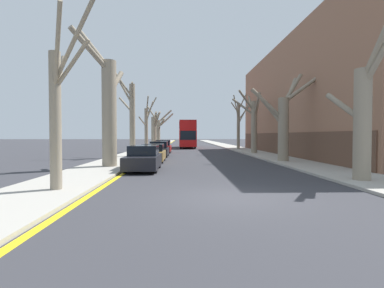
# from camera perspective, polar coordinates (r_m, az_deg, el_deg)

# --- Properties ---
(ground_plane) EXTENTS (300.00, 300.00, 0.00)m
(ground_plane) POSITION_cam_1_polar(r_m,az_deg,el_deg) (10.00, 7.72, -10.12)
(ground_plane) COLOR #333338
(sidewalk_left) EXTENTS (3.26, 120.00, 0.12)m
(sidewalk_left) POSITION_cam_1_polar(r_m,az_deg,el_deg) (59.90, -6.54, -0.23)
(sidewalk_left) COLOR #A39E93
(sidewalk_left) RESTS_ON ground
(sidewalk_right) EXTENTS (3.26, 120.00, 0.12)m
(sidewalk_right) POSITION_cam_1_polar(r_m,az_deg,el_deg) (60.25, 6.06, -0.22)
(sidewalk_right) COLOR #A39E93
(sidewalk_right) RESTS_ON ground
(building_facade_right) EXTENTS (10.08, 32.22, 11.43)m
(building_facade_right) POSITION_cam_1_polar(r_m,az_deg,el_deg) (34.18, 24.18, 7.68)
(building_facade_right) COLOR #93664C
(building_facade_right) RESTS_ON ground
(kerb_line_stripe) EXTENTS (0.24, 120.00, 0.01)m
(kerb_line_stripe) POSITION_cam_1_polar(r_m,az_deg,el_deg) (59.77, -4.81, -0.28)
(kerb_line_stripe) COLOR yellow
(kerb_line_stripe) RESTS_ON ground
(street_tree_left_0) EXTENTS (2.70, 3.28, 6.28)m
(street_tree_left_0) POSITION_cam_1_polar(r_m,az_deg,el_deg) (11.61, -24.27, 6.30)
(street_tree_left_0) COLOR gray
(street_tree_left_0) RESTS_ON ground
(street_tree_left_1) EXTENTS (2.44, 4.10, 8.40)m
(street_tree_left_1) POSITION_cam_1_polar(r_m,az_deg,el_deg) (19.37, -15.72, 6.72)
(street_tree_left_1) COLOR gray
(street_tree_left_1) RESTS_ON ground
(street_tree_left_2) EXTENTS (2.38, 3.33, 8.43)m
(street_tree_left_2) POSITION_cam_1_polar(r_m,az_deg,el_deg) (28.12, -11.49, 5.21)
(street_tree_left_2) COLOR gray
(street_tree_left_2) RESTS_ON ground
(street_tree_left_3) EXTENTS (2.06, 2.60, 6.77)m
(street_tree_left_3) POSITION_cam_1_polar(r_m,az_deg,el_deg) (37.03, -8.64, 3.32)
(street_tree_left_3) COLOR gray
(street_tree_left_3) RESTS_ON ground
(street_tree_left_4) EXTENTS (1.61, 3.09, 5.56)m
(street_tree_left_4) POSITION_cam_1_polar(r_m,az_deg,el_deg) (45.65, -7.21, 2.58)
(street_tree_left_4) COLOR gray
(street_tree_left_4) RESTS_ON ground
(street_tree_left_5) EXTENTS (4.98, 3.63, 7.44)m
(street_tree_left_5) POSITION_cam_1_polar(r_m,az_deg,el_deg) (54.48, -6.36, 2.77)
(street_tree_left_5) COLOR gray
(street_tree_left_5) RESTS_ON ground
(street_tree_right_0) EXTENTS (1.26, 3.21, 6.24)m
(street_tree_right_0) POSITION_cam_1_polar(r_m,az_deg,el_deg) (14.79, 29.72, 4.10)
(street_tree_right_0) COLOR gray
(street_tree_right_0) RESTS_ON ground
(street_tree_right_1) EXTENTS (5.15, 1.44, 6.79)m
(street_tree_right_1) POSITION_cam_1_polar(r_m,az_deg,el_deg) (23.67, 17.03, 4.21)
(street_tree_right_1) COLOR gray
(street_tree_right_1) RESTS_ON ground
(street_tree_right_2) EXTENTS (3.30, 4.30, 6.89)m
(street_tree_right_2) POSITION_cam_1_polar(r_m,az_deg,el_deg) (33.46, 11.59, 4.06)
(street_tree_right_2) COLOR gray
(street_tree_right_2) RESTS_ON ground
(street_tree_right_3) EXTENTS (2.49, 2.49, 7.81)m
(street_tree_right_3) POSITION_cam_1_polar(r_m,az_deg,el_deg) (42.65, 8.88, 3.94)
(street_tree_right_3) COLOR gray
(street_tree_right_3) RESTS_ON ground
(double_decker_bus) EXTENTS (2.57, 10.89, 4.30)m
(double_decker_bus) POSITION_cam_1_polar(r_m,az_deg,el_deg) (48.67, -0.87, 2.14)
(double_decker_bus) COLOR red
(double_decker_bus) RESTS_ON ground
(parked_car_0) EXTENTS (1.82, 4.27, 1.45)m
(parked_car_0) POSITION_cam_1_polar(r_m,az_deg,el_deg) (17.64, -9.22, -2.76)
(parked_car_0) COLOR black
(parked_car_0) RESTS_ON ground
(parked_car_1) EXTENTS (1.75, 4.25, 1.37)m
(parked_car_1) POSITION_cam_1_polar(r_m,az_deg,el_deg) (23.17, -7.43, -1.78)
(parked_car_1) COLOR olive
(parked_car_1) RESTS_ON ground
(parked_car_2) EXTENTS (1.79, 4.40, 1.46)m
(parked_car_2) POSITION_cam_1_polar(r_m,az_deg,el_deg) (28.84, -6.32, -1.03)
(parked_car_2) COLOR black
(parked_car_2) RESTS_ON ground
(parked_car_3) EXTENTS (1.80, 4.03, 1.47)m
(parked_car_3) POSITION_cam_1_polar(r_m,az_deg,el_deg) (34.97, -5.52, -0.55)
(parked_car_3) COLOR maroon
(parked_car_3) RESTS_ON ground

